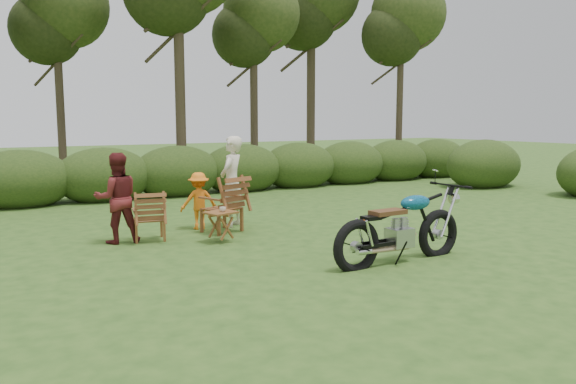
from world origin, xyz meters
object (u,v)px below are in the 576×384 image
lawn_chair_right (222,232)px  cup (223,209)px  side_table (221,227)px  lawn_chair_left (150,240)px  adult_a (232,226)px  adult_b (119,243)px  child (199,229)px  motorcycle (399,261)px

lawn_chair_right → cup: 1.07m
side_table → cup: 0.31m
lawn_chair_left → adult_a: size_ratio=0.49×
cup → adult_a: (0.74, 1.23, -0.58)m
adult_b → adult_a: bearing=-166.6°
lawn_chair_right → cup: cup is taller
lawn_chair_left → side_table: 1.32m
side_table → cup: (0.03, -0.01, 0.31)m
side_table → child: child is taller
lawn_chair_right → side_table: size_ratio=1.99×
motorcycle → lawn_chair_right: 3.68m
motorcycle → lawn_chair_left: 4.38m
lawn_chair_left → cup: cup is taller
lawn_chair_right → side_table: side_table is taller
lawn_chair_right → cup: bearing=49.8°
lawn_chair_right → child: size_ratio=0.96×
lawn_chair_right → adult_b: (-1.93, 0.04, 0.00)m
adult_a → lawn_chair_left: bearing=-29.4°
lawn_chair_right → adult_a: size_ratio=0.59×
lawn_chair_left → child: (1.13, 0.51, 0.00)m
adult_b → child: size_ratio=1.41×
lawn_chair_right → adult_a: 0.56m
adult_b → lawn_chair_right: bearing=-176.6°
child → motorcycle: bearing=120.3°
lawn_chair_left → adult_a: adult_a is taller
motorcycle → cup: (-1.73, 2.58, 0.58)m
motorcycle → side_table: size_ratio=4.28×
side_table → adult_a: adult_a is taller
motorcycle → adult_a: 3.93m
cup → adult_b: 1.90m
side_table → adult_b: (-1.55, 0.86, -0.27)m
child → cup: bearing=94.0°
adult_b → child: 1.71m
lawn_chair_right → lawn_chair_left: (-1.41, -0.04, 0.00)m
side_table → adult_b: size_ratio=0.34×
lawn_chair_left → motorcycle: bearing=140.2°
motorcycle → cup: bearing=122.5°
lawn_chair_left → adult_b: bearing=1.7°
child → adult_a: bearing=-179.1°
lawn_chair_right → adult_b: bearing=-19.0°
adult_a → child: 0.67m
adult_b → child: bearing=-160.8°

